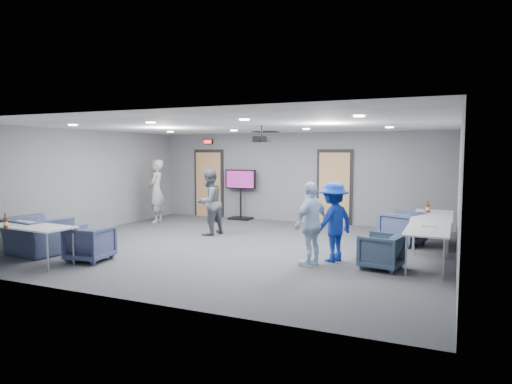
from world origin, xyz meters
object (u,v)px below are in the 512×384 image
at_px(person_c, 311,224).
at_px(table_front_left, 32,228).
at_px(person_d, 333,222).
at_px(bottle_front, 6,223).
at_px(chair_right_b, 381,251).
at_px(person_b, 209,202).
at_px(bottle_right, 428,208).
at_px(table_right_b, 428,230).
at_px(chair_right_a, 402,228).
at_px(tv_stand, 241,191).
at_px(chair_front_a, 90,243).
at_px(person_a, 156,191).
at_px(table_right_a, 433,217).
at_px(chair_front_b, 36,236).
at_px(projector, 262,139).

distance_m(person_c, table_front_left, 5.29).
relative_size(person_d, bottle_front, 5.33).
distance_m(chair_right_b, table_front_left, 6.55).
relative_size(person_b, person_c, 1.07).
bearing_deg(bottle_right, table_front_left, -143.84).
bearing_deg(table_right_b, chair_right_a, 18.53).
xyz_separation_m(table_right_b, tv_stand, (-5.74, 3.99, 0.20)).
bearing_deg(table_right_b, chair_front_a, 109.64).
bearing_deg(person_a, person_c, 43.49).
relative_size(person_c, table_right_b, 0.87).
distance_m(person_c, table_right_b, 2.15).
distance_m(person_c, tv_stand, 6.06).
distance_m(table_right_a, bottle_front, 8.67).
xyz_separation_m(person_c, chair_right_b, (1.23, 0.28, -0.47)).
xyz_separation_m(table_right_b, bottle_right, (-0.13, 2.20, 0.15)).
xyz_separation_m(chair_front_b, table_front_left, (0.60, -0.60, 0.30)).
relative_size(chair_front_b, bottle_front, 4.08).
distance_m(table_right_b, bottle_front, 7.71).
relative_size(chair_right_b, table_right_b, 0.39).
height_order(person_b, table_right_a, person_b).
bearing_deg(bottle_right, bottle_front, -141.78).
bearing_deg(table_front_left, chair_right_b, 23.90).
height_order(bottle_front, projector, projector).
bearing_deg(bottle_front, tv_stand, 80.07).
distance_m(table_right_b, table_front_left, 7.43).
relative_size(person_a, projector, 5.32).
distance_m(person_d, chair_front_a, 4.75).
bearing_deg(person_c, chair_front_a, -51.59).
height_order(person_d, chair_right_a, person_d).
bearing_deg(table_front_left, table_right_b, 25.50).
bearing_deg(projector, table_right_b, -8.78).
xyz_separation_m(chair_right_b, chair_front_b, (-6.74, -1.66, 0.06)).
bearing_deg(person_d, person_b, -85.56).
bearing_deg(table_right_b, table_front_left, 111.78).
relative_size(chair_right_b, bottle_right, 2.53).
bearing_deg(chair_right_b, chair_front_b, -65.91).
bearing_deg(bottle_right, chair_right_b, -103.26).
height_order(table_right_b, table_front_left, same).
relative_size(bottle_right, projector, 0.79).
bearing_deg(projector, chair_front_a, -139.73).
height_order(chair_front_b, bottle_right, bottle_right).
bearing_deg(chair_right_a, person_b, -58.08).
relative_size(chair_right_a, chair_front_b, 0.72).
xyz_separation_m(table_right_b, table_front_left, (-6.90, -2.76, -0.00)).
xyz_separation_m(person_a, table_right_b, (7.80, -2.42, -0.26)).
bearing_deg(bottle_front, chair_front_a, 47.93).
bearing_deg(tv_stand, table_right_a, -20.00).
distance_m(tv_stand, projector, 4.58).
relative_size(person_a, table_front_left, 1.07).
bearing_deg(chair_right_b, person_c, -66.99).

